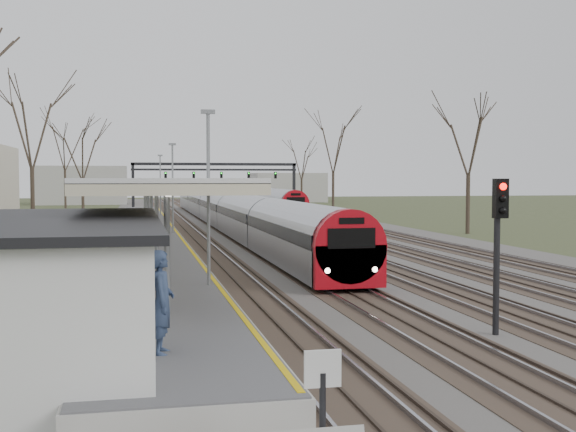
# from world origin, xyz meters

# --- Properties ---
(track_bed) EXTENTS (24.00, 160.00, 0.22)m
(track_bed) POSITION_xyz_m (0.26, 55.00, 0.06)
(track_bed) COLOR #474442
(track_bed) RESTS_ON ground
(platform) EXTENTS (3.50, 69.00, 1.00)m
(platform) POSITION_xyz_m (-9.05, 37.50, 0.50)
(platform) COLOR #9E9B93
(platform) RESTS_ON ground
(canopy) EXTENTS (4.10, 50.00, 3.11)m
(canopy) POSITION_xyz_m (-9.05, 32.99, 3.93)
(canopy) COLOR slate
(canopy) RESTS_ON platform
(signal_gantry) EXTENTS (21.00, 0.59, 6.08)m
(signal_gantry) POSITION_xyz_m (0.29, 84.99, 4.91)
(signal_gantry) COLOR black
(signal_gantry) RESTS_ON ground
(tree_west_far) EXTENTS (5.50, 5.50, 11.33)m
(tree_west_far) POSITION_xyz_m (-17.00, 48.00, 8.02)
(tree_west_far) COLOR #2D231C
(tree_west_far) RESTS_ON ground
(tree_east_far) EXTENTS (5.00, 5.00, 10.30)m
(tree_east_far) POSITION_xyz_m (14.00, 42.00, 7.29)
(tree_east_far) COLOR #2D231C
(tree_east_far) RESTS_ON ground
(train_near) EXTENTS (2.62, 75.21, 3.05)m
(train_near) POSITION_xyz_m (-2.50, 54.41, 1.48)
(train_near) COLOR #9B9EA5
(train_near) RESTS_ON ground
(train_far) EXTENTS (2.62, 75.21, 3.05)m
(train_far) POSITION_xyz_m (4.50, 94.50, 1.48)
(train_far) COLOR #9B9EA5
(train_far) RESTS_ON ground
(passenger) EXTENTS (0.51, 0.72, 1.85)m
(passenger) POSITION_xyz_m (-9.32, 6.08, 1.93)
(passenger) COLOR navy
(passenger) RESTS_ON platform
(signal_post) EXTENTS (0.35, 0.45, 4.10)m
(signal_post) POSITION_xyz_m (-0.75, 10.05, 2.72)
(signal_post) COLOR black
(signal_post) RESTS_ON ground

